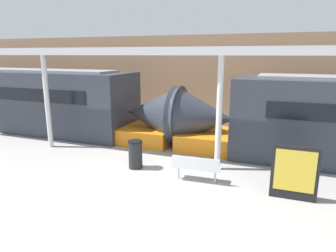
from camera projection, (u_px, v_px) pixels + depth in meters
The scene contains 9 objects.
ground_plane at pixel (143, 195), 8.64m from camera, with size 60.00×60.00×0.00m, color #9E9B96.
station_wall at pixel (215, 81), 16.58m from camera, with size 56.00×0.20×5.00m, color #937051.
train_right at pixel (14, 100), 16.48m from camera, with size 19.25×2.93×3.20m.
bench_near at pixel (196, 166), 9.47m from camera, with size 1.53×0.51×0.85m.
trash_bin at pixel (135, 154), 10.61m from camera, with size 0.51×0.51×1.01m.
poster_board at pixel (295, 173), 8.22m from camera, with size 1.24×0.07×1.56m.
support_column_near at pixel (219, 115), 10.17m from camera, with size 0.20×0.20×3.93m, color silver.
support_column_far at pixel (47, 102), 12.71m from camera, with size 0.20×0.20×3.93m, color silver.
canopy_beam at pixel (222, 51), 9.67m from camera, with size 28.00×0.60×0.28m, color #B7B7BC.
Camera 1 is at (3.50, -7.15, 3.98)m, focal length 32.00 mm.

